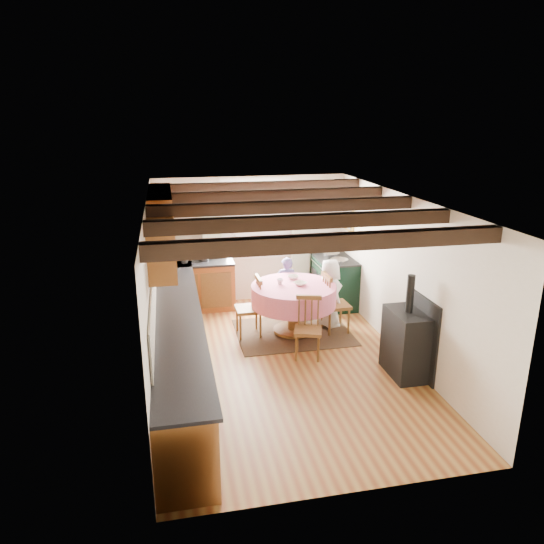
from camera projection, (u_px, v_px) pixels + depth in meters
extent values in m
cube|color=#A27839|center=(283.00, 362.00, 7.47)|extent=(3.60, 5.50, 0.00)
cube|color=white|center=(284.00, 200.00, 6.75)|extent=(3.60, 5.50, 0.00)
cube|color=silver|center=(251.00, 240.00, 9.68)|extent=(3.60, 0.00, 2.40)
cube|color=silver|center=(353.00, 383.00, 4.54)|extent=(3.60, 0.00, 2.40)
cube|color=silver|center=(152.00, 294.00, 6.76)|extent=(0.00, 5.50, 2.40)
cube|color=silver|center=(403.00, 277.00, 7.46)|extent=(0.00, 5.50, 2.40)
cube|color=black|center=(331.00, 242.00, 4.91)|extent=(3.60, 0.16, 0.16)
cube|color=black|center=(304.00, 222.00, 5.84)|extent=(3.60, 0.16, 0.16)
cube|color=black|center=(284.00, 207.00, 6.78)|extent=(3.60, 0.16, 0.16)
cube|color=black|center=(269.00, 195.00, 7.71)|extent=(3.60, 0.16, 0.16)
cube|color=black|center=(258.00, 186.00, 8.65)|extent=(3.60, 0.16, 0.16)
cube|color=beige|center=(154.00, 287.00, 7.04)|extent=(0.02, 4.50, 0.55)
cube|color=beige|center=(198.00, 242.00, 9.47)|extent=(1.40, 0.02, 0.55)
cube|color=brown|center=(178.00, 344.00, 7.05)|extent=(0.60, 5.30, 0.88)
cube|color=brown|center=(198.00, 286.00, 9.42)|extent=(1.30, 0.60, 0.88)
cube|color=black|center=(178.00, 313.00, 6.91)|extent=(0.64, 5.30, 0.04)
cube|color=black|center=(197.00, 262.00, 9.27)|extent=(1.30, 0.64, 0.04)
cube|color=brown|center=(161.00, 220.00, 7.69)|extent=(0.34, 1.80, 0.90)
cube|color=brown|center=(162.00, 248.00, 6.30)|extent=(0.34, 0.90, 0.70)
cube|color=white|center=(256.00, 219.00, 9.57)|extent=(1.34, 0.03, 1.54)
cube|color=white|center=(256.00, 219.00, 9.57)|extent=(1.20, 0.01, 1.40)
cube|color=silver|center=(212.00, 248.00, 9.47)|extent=(0.35, 0.10, 2.10)
cube|color=silver|center=(301.00, 243.00, 9.80)|extent=(0.35, 0.10, 2.10)
cylinder|color=black|center=(257.00, 188.00, 9.31)|extent=(2.00, 0.03, 0.03)
cube|color=gold|center=(349.00, 214.00, 9.45)|extent=(0.04, 0.50, 0.60)
cylinder|color=silver|center=(305.00, 212.00, 9.71)|extent=(0.30, 0.02, 0.30)
cube|color=#32241E|center=(293.00, 332.00, 8.48)|extent=(1.87, 1.45, 0.01)
imported|color=#454375|center=(286.00, 286.00, 9.10)|extent=(0.42, 0.30, 1.08)
imported|color=silver|center=(330.00, 293.00, 8.59)|extent=(0.50, 0.65, 1.18)
imported|color=silver|center=(300.00, 284.00, 8.24)|extent=(0.28, 0.28, 0.05)
imported|color=silver|center=(293.00, 277.00, 8.55)|extent=(0.26, 0.26, 0.06)
imported|color=silver|center=(280.00, 282.00, 8.27)|extent=(0.12, 0.12, 0.09)
cylinder|color=#262628|center=(184.00, 257.00, 9.13)|extent=(0.13, 0.13, 0.22)
cylinder|color=#262628|center=(204.00, 255.00, 9.28)|extent=(0.18, 0.18, 0.20)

